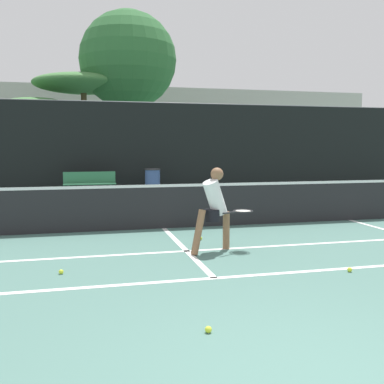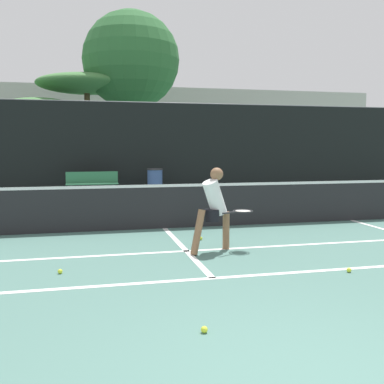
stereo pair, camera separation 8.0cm
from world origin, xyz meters
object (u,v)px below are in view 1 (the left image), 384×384
player_practicing (215,205)px  parked_car (35,173)px  courtside_bench (90,183)px  trash_bin (153,182)px

player_practicing → parked_car: size_ratio=0.32×
courtside_bench → trash_bin: size_ratio=1.92×
courtside_bench → trash_bin: (2.23, -0.00, -0.00)m
parked_car → trash_bin: bearing=-47.6°
player_practicing → trash_bin: player_practicing is taller
courtside_bench → parked_car: size_ratio=0.41×
player_practicing → courtside_bench: size_ratio=0.78×
player_practicing → parked_car: (-4.14, 13.92, -0.21)m
player_practicing → trash_bin: size_ratio=1.50×
courtside_bench → parked_car: (-2.26, 4.90, 0.09)m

